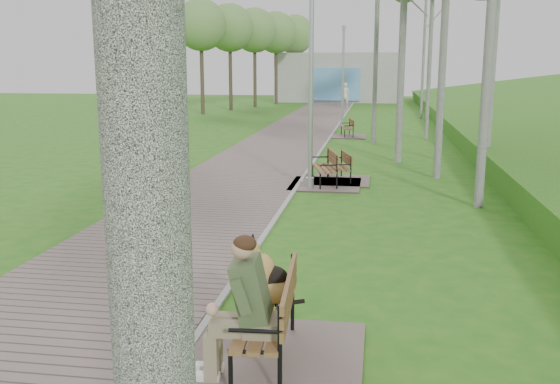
# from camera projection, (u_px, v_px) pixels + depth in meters

# --- Properties ---
(walkway) EXTENTS (3.50, 67.00, 0.04)m
(walkway) POSITION_uv_depth(u_px,v_px,m) (280.00, 145.00, 24.50)
(walkway) COLOR #74625E
(walkway) RESTS_ON ground
(kerb) EXTENTS (0.10, 67.00, 0.05)m
(kerb) POSITION_uv_depth(u_px,v_px,m) (324.00, 146.00, 24.23)
(kerb) COLOR #999993
(kerb) RESTS_ON ground
(building_north) EXTENTS (10.00, 5.20, 4.00)m
(building_north) POSITION_uv_depth(u_px,v_px,m) (337.00, 77.00, 52.57)
(building_north) COLOR #9E9E99
(building_north) RESTS_ON ground
(bench_main) EXTENTS (2.03, 2.26, 1.77)m
(bench_main) POSITION_uv_depth(u_px,v_px,m) (258.00, 321.00, 6.62)
(bench_main) COLOR #74625E
(bench_main) RESTS_ON ground
(bench_second) EXTENTS (1.83, 2.03, 1.12)m
(bench_second) POSITION_uv_depth(u_px,v_px,m) (324.00, 177.00, 16.54)
(bench_second) COLOR #74625E
(bench_second) RESTS_ON ground
(bench_third) EXTENTS (1.58, 1.76, 0.97)m
(bench_third) POSITION_uv_depth(u_px,v_px,m) (339.00, 175.00, 17.08)
(bench_third) COLOR #74625E
(bench_third) RESTS_ON ground
(bench_far) EXTENTS (1.55, 1.73, 0.95)m
(bench_far) POSITION_uv_depth(u_px,v_px,m) (347.00, 133.00, 27.34)
(bench_far) COLOR #74625E
(bench_far) RESTS_ON ground
(lamp_post_second) EXTENTS (0.21, 0.21, 5.31)m
(lamp_post_second) POSITION_uv_depth(u_px,v_px,m) (311.00, 92.00, 15.53)
(lamp_post_second) COLOR #A4A7AC
(lamp_post_second) RESTS_ON ground
(lamp_post_third) EXTENTS (0.19, 0.19, 4.98)m
(lamp_post_third) POSITION_uv_depth(u_px,v_px,m) (343.00, 80.00, 31.02)
(lamp_post_third) COLOR #A4A7AC
(lamp_post_third) RESTS_ON ground
(pedestrian_near) EXTENTS (0.74, 0.57, 1.81)m
(pedestrian_near) POSITION_uv_depth(u_px,v_px,m) (345.00, 95.00, 44.90)
(pedestrian_near) COLOR silver
(pedestrian_near) RESTS_ON ground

